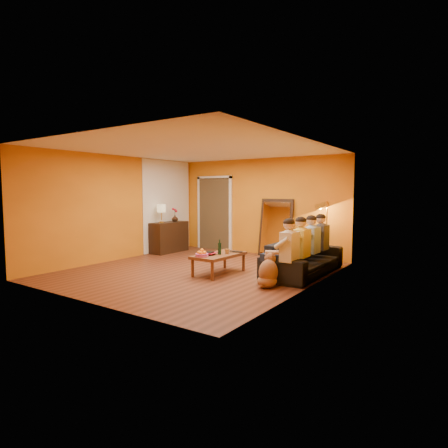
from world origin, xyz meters
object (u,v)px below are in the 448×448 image
Objects in this scene: mirror_frame at (276,228)px; sideboard at (169,237)px; sofa at (304,258)px; dog at (268,270)px; person_far_right at (321,242)px; person_mid_left at (301,248)px; table_lamp at (161,214)px; coffee_table at (219,264)px; laptop at (235,252)px; tumbler at (227,251)px; person_mid_right at (312,245)px; person_far_left at (290,252)px; vase at (175,218)px; floor_lamp at (326,234)px.

mirror_frame is 1.29× the size of sideboard.
sofa reaches higher than dog.
person_far_right is at bearing 1.49° from sideboard.
person_mid_left is at bearing 91.46° from dog.
table_lamp is 3.16m from coffee_table.
laptop is at bearing -16.23° from table_lamp.
mirror_frame reaches higher than tumbler.
dog is (1.33, -2.96, -0.44)m from mirror_frame.
sofa is 0.72m from person_far_right.
coffee_table is 1.00× the size of person_far_right.
dog is 0.52× the size of person_mid_right.
table_lamp is at bearing 159.38° from tumbler.
dog is (4.12, -1.58, -0.79)m from table_lamp.
mirror_frame is at bearing 92.53° from tumbler.
person_mid_left is at bearing -90.00° from person_far_right.
person_far_left is (4.37, -1.54, 0.18)m from sideboard.
person_mid_right is at bearing -52.43° from sofa.
vase is (-2.90, 1.64, 0.47)m from tumbler.
coffee_table is (2.78, -1.51, -0.21)m from sideboard.
sofa is at bearing -101.31° from person_far_right.
vase reaches higher than dog.
person_mid_right is (4.37, -0.14, -0.49)m from table_lamp.
floor_lamp reaches higher than coffee_table.
table_lamp reaches higher than vase.
floor_lamp reaches higher than person_far_right.
person_mid_right is at bearing -43.82° from mirror_frame.
laptop is at bearing -85.69° from mirror_frame.
laptop is at bearing 115.99° from sofa.
sofa is at bearing 101.94° from dog.
floor_lamp is at bearing -0.46° from sofa.
sideboard is 0.82× the size of floor_lamp.
person_mid_left is 1.00× the size of person_mid_right.
person_far_right is 4.10× the size of laptop.
person_far_left is 1.47m from laptop.
person_mid_left is 11.43× the size of tumbler.
tumbler is (-1.47, -0.40, -0.14)m from person_mid_left.
person_mid_left is (0.25, 0.90, 0.29)m from dog.
floor_lamp is 2.37m from laptop.
floor_lamp is (1.47, 2.31, 0.51)m from coffee_table.
dog reaches higher than laptop.
floor_lamp is at bearing 7.37° from vase.
person_far_left is 1.65m from person_far_right.
sideboard is at bearing 82.79° from sofa.
person_far_right is (0.25, 2.00, 0.29)m from dog.
dog is 0.52× the size of person_mid_left.
table_lamp reaches higher than sofa.
tumbler is 0.57× the size of vase.
person_mid_right is 1.60m from laptop.
laptop is at bearing 64.55° from coffee_table.
person_far_left is 11.43× the size of tumbler.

